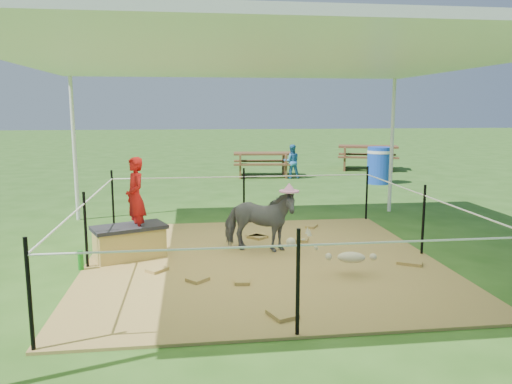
{
  "coord_description": "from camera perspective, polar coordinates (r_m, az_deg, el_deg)",
  "views": [
    {
      "loc": [
        -0.91,
        -6.36,
        2.02
      ],
      "look_at": [
        0.0,
        0.6,
        0.85
      ],
      "focal_mm": 35.0,
      "sensor_mm": 36.0,
      "label": 1
    }
  ],
  "objects": [
    {
      "name": "ground",
      "position": [
        6.73,
        0.67,
        -8.0
      ],
      "size": [
        90.0,
        90.0,
        0.0
      ],
      "primitive_type": "plane",
      "color": "#2D5919",
      "rests_on": "ground"
    },
    {
      "name": "hay_patch",
      "position": [
        6.72,
        0.67,
        -7.87
      ],
      "size": [
        4.6,
        4.6,
        0.03
      ],
      "primitive_type": "cube",
      "color": "brown",
      "rests_on": "ground"
    },
    {
      "name": "canopy_tent",
      "position": [
        6.46,
        0.71,
        15.45
      ],
      "size": [
        6.3,
        6.3,
        2.9
      ],
      "color": "silver",
      "rests_on": "ground"
    },
    {
      "name": "rope_fence",
      "position": [
        6.57,
        0.68,
        -2.63
      ],
      "size": [
        4.54,
        4.54,
        1.0
      ],
      "color": "black",
      "rests_on": "ground"
    },
    {
      "name": "straw_bale",
      "position": [
        6.97,
        -14.24,
        -5.71
      ],
      "size": [
        0.99,
        0.75,
        0.4
      ],
      "primitive_type": "cube",
      "rotation": [
        0.0,
        0.0,
        0.4
      ],
      "color": "#B18E40",
      "rests_on": "hay_patch"
    },
    {
      "name": "dark_cloth",
      "position": [
        6.92,
        -14.31,
        -3.93
      ],
      "size": [
        1.07,
        0.82,
        0.05
      ],
      "primitive_type": "cube",
      "rotation": [
        0.0,
        0.0,
        0.4
      ],
      "color": "black",
      "rests_on": "straw_bale"
    },
    {
      "name": "woman",
      "position": [
        6.81,
        -13.65,
        0.25
      ],
      "size": [
        0.39,
        0.46,
        1.07
      ],
      "primitive_type": "imported",
      "rotation": [
        0.0,
        0.0,
        -1.17
      ],
      "color": "red",
      "rests_on": "straw_bale"
    },
    {
      "name": "green_bottle",
      "position": [
        6.66,
        -19.41,
        -7.36
      ],
      "size": [
        0.09,
        0.09,
        0.25
      ],
      "primitive_type": "cylinder",
      "rotation": [
        0.0,
        0.0,
        0.4
      ],
      "color": "#1B791D",
      "rests_on": "hay_patch"
    },
    {
      "name": "pony",
      "position": [
        7.0,
        0.35,
        -3.33
      ],
      "size": [
        1.14,
        0.77,
        0.88
      ],
      "primitive_type": "imported",
      "rotation": [
        0.0,
        0.0,
        1.26
      ],
      "color": "#46464B",
      "rests_on": "hay_patch"
    },
    {
      "name": "pink_hat",
      "position": [
        6.91,
        0.35,
        0.74
      ],
      "size": [
        0.27,
        0.27,
        0.13
      ],
      "primitive_type": "cylinder",
      "color": "pink",
      "rests_on": "pony"
    },
    {
      "name": "foal",
      "position": [
        6.16,
        10.84,
        -7.09
      ],
      "size": [
        0.99,
        0.69,
        0.5
      ],
      "primitive_type": null,
      "rotation": [
        0.0,
        0.0,
        -0.22
      ],
      "color": "#C2B58E",
      "rests_on": "hay_patch"
    },
    {
      "name": "trash_barrel",
      "position": [
        14.05,
        13.89,
        2.97
      ],
      "size": [
        0.78,
        0.78,
        1.0
      ],
      "primitive_type": "cylinder",
      "rotation": [
        0.0,
        0.0,
        0.24
      ],
      "color": "blue",
      "rests_on": "ground"
    },
    {
      "name": "picnic_table_near",
      "position": [
        15.17,
        0.74,
        3.18
      ],
      "size": [
        1.85,
        1.41,
        0.72
      ],
      "primitive_type": "cube",
      "rotation": [
        0.0,
        0.0,
        -0.1
      ],
      "color": "brown",
      "rests_on": "ground"
    },
    {
      "name": "picnic_table_far",
      "position": [
        17.27,
        12.62,
        3.86
      ],
      "size": [
        2.28,
        1.93,
        0.81
      ],
      "primitive_type": "cube",
      "rotation": [
        0.0,
        0.0,
        -0.31
      ],
      "color": "brown",
      "rests_on": "ground"
    },
    {
      "name": "distant_person",
      "position": [
        14.72,
        4.1,
        3.5
      ],
      "size": [
        0.49,
        0.39,
        1.0
      ],
      "primitive_type": "imported",
      "rotation": [
        0.0,
        0.0,
        3.13
      ],
      "color": "#327CBE",
      "rests_on": "ground"
    }
  ]
}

